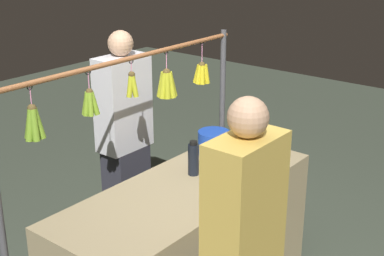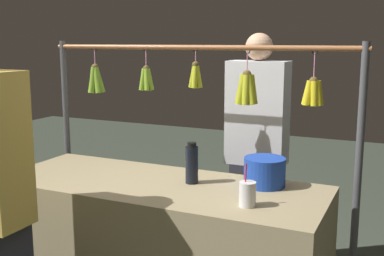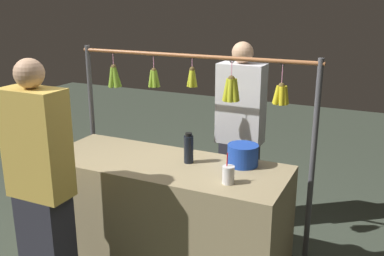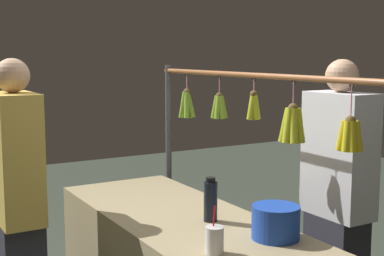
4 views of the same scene
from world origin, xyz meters
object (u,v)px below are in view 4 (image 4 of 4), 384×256
at_px(drink_cup, 214,240).
at_px(customer_person, 18,215).
at_px(water_bottle, 211,201).
at_px(blue_bucket, 276,222).
at_px(vendor_person, 337,210).

bearing_deg(drink_cup, customer_person, 29.14).
distance_m(water_bottle, blue_bucket, 0.41).
distance_m(vendor_person, customer_person, 1.82).
relative_size(vendor_person, customer_person, 1.00).
distance_m(drink_cup, customer_person, 1.24).
xyz_separation_m(blue_bucket, drink_cup, (-0.02, 0.36, -0.02)).
bearing_deg(blue_bucket, customer_person, 42.25).
xyz_separation_m(blue_bucket, customer_person, (1.06, 0.97, -0.10)).
distance_m(blue_bucket, vendor_person, 0.71).
height_order(water_bottle, customer_person, customer_person).
height_order(water_bottle, drink_cup, water_bottle).
bearing_deg(customer_person, blue_bucket, -137.75).
height_order(drink_cup, vendor_person, vendor_person).
distance_m(water_bottle, customer_person, 1.09).
xyz_separation_m(water_bottle, drink_cup, (-0.41, 0.24, -0.05)).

